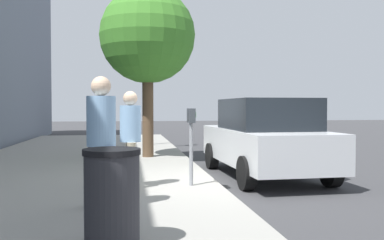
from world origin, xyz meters
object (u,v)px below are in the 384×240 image
pedestrian_bystander (101,130)px  trash_bin (112,198)px  parking_meter (191,130)px  traffic_signal (149,81)px  street_tree (148,36)px  parked_sedan_near (265,138)px  pedestrian_at_meter (130,131)px

pedestrian_bystander → trash_bin: 1.80m
parking_meter → pedestrian_bystander: size_ratio=0.76×
trash_bin → parking_meter: bearing=-22.1°
parking_meter → traffic_signal: 8.63m
street_tree → trash_bin: bearing=174.6°
pedestrian_bystander → parked_sedan_near: size_ratio=0.42×
pedestrian_at_meter → street_tree: bearing=79.0°
parking_meter → trash_bin: parking_meter is taller
pedestrian_bystander → trash_bin: (-1.68, -0.21, -0.61)m
pedestrian_at_meter → trash_bin: bearing=-98.1°
traffic_signal → trash_bin: bearing=175.3°
parking_meter → pedestrian_bystander: 2.16m
parking_meter → pedestrian_at_meter: size_ratio=0.82×
pedestrian_at_meter → street_tree: street_tree is taller
street_tree → traffic_signal: (3.90, -0.23, -1.04)m
pedestrian_at_meter → parked_sedan_near: (1.53, -3.01, -0.26)m
pedestrian_bystander → trash_bin: pedestrian_bystander is taller
traffic_signal → parked_sedan_near: bearing=-162.1°
street_tree → traffic_signal: 4.05m
pedestrian_at_meter → traffic_signal: traffic_signal is taller
parked_sedan_near → pedestrian_at_meter: bearing=116.9°
parked_sedan_near → street_tree: bearing=38.9°
parking_meter → trash_bin: size_ratio=1.40×
parking_meter → street_tree: street_tree is taller
pedestrian_at_meter → pedestrian_bystander: size_ratio=0.92×
parking_meter → trash_bin: 3.50m
traffic_signal → trash_bin: (-11.72, 0.97, -1.92)m
street_tree → traffic_signal: street_tree is taller
pedestrian_at_meter → parked_sedan_near: 3.38m
pedestrian_at_meter → parked_sedan_near: size_ratio=0.39×
traffic_signal → street_tree: bearing=176.6°
traffic_signal → trash_bin: 11.92m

